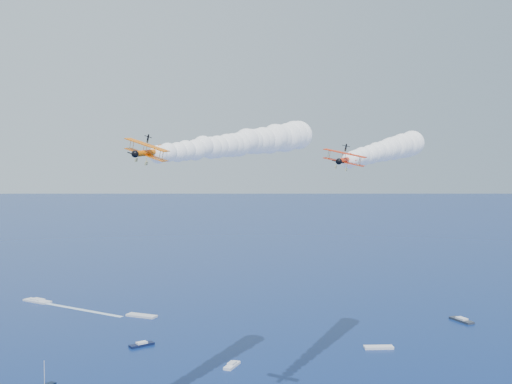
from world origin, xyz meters
name	(u,v)px	position (x,y,z in m)	size (l,w,h in m)	color
biplane_lead	(344,160)	(23.55, 26.11, 54.85)	(7.32, 8.21, 4.94)	#FF2D05
biplane_trail	(147,153)	(-15.13, 17.86, 56.00)	(6.80, 7.63, 4.60)	#FF6C05
smoke_trail_lead	(386,150)	(45.85, 46.61, 57.16)	(46.91, 43.67, 11.34)	white
smoke_trail_trail	(242,143)	(7.44, 38.08, 58.31)	(47.38, 43.16, 11.34)	white
spectator_boats	(120,354)	(-8.64, 96.20, 0.35)	(210.53, 155.92, 0.70)	silver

